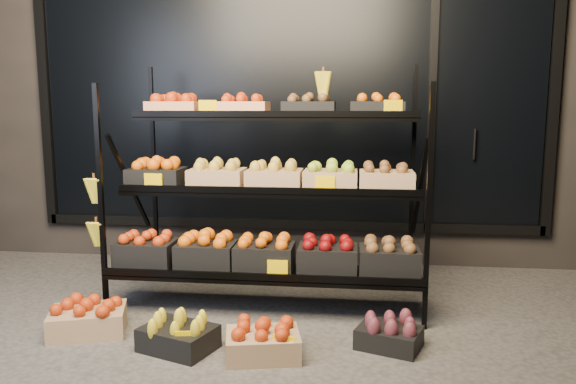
# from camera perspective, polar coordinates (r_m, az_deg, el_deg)

# --- Properties ---
(ground) EXTENTS (24.00, 24.00, 0.00)m
(ground) POSITION_cam_1_polar(r_m,az_deg,el_deg) (3.51, -3.36, -14.04)
(ground) COLOR #514F4C
(ground) RESTS_ON ground
(building) EXTENTS (6.00, 2.08, 3.50)m
(building) POSITION_cam_1_polar(r_m,az_deg,el_deg) (5.82, 1.07, 12.62)
(building) COLOR #2D2826
(building) RESTS_ON ground
(display_rack) EXTENTS (2.18, 1.02, 1.71)m
(display_rack) POSITION_cam_1_polar(r_m,az_deg,el_deg) (3.87, -2.03, 0.25)
(display_rack) COLOR black
(display_rack) RESTS_ON ground
(tag_floor_a) EXTENTS (0.13, 0.01, 0.12)m
(tag_floor_a) POSITION_cam_1_polar(r_m,az_deg,el_deg) (3.20, -10.18, -15.39)
(tag_floor_a) COLOR #E5B600
(tag_floor_a) RESTS_ON ground
(tag_floor_b) EXTENTS (0.13, 0.01, 0.12)m
(tag_floor_b) POSITION_cam_1_polar(r_m,az_deg,el_deg) (3.10, -0.45, -16.10)
(tag_floor_b) COLOR #E5B600
(tag_floor_b) RESTS_ON ground
(floor_crate_left) EXTENTS (0.51, 0.44, 0.21)m
(floor_crate_left) POSITION_cam_1_polar(r_m,az_deg,el_deg) (3.67, -19.67, -11.89)
(floor_crate_left) COLOR tan
(floor_crate_left) RESTS_ON ground
(floor_crate_midleft) EXTENTS (0.47, 0.41, 0.20)m
(floor_crate_midleft) POSITION_cam_1_polar(r_m,az_deg,el_deg) (3.31, -11.09, -13.95)
(floor_crate_midleft) COLOR black
(floor_crate_midleft) RESTS_ON ground
(floor_crate_midright) EXTENTS (0.45, 0.37, 0.20)m
(floor_crate_midright) POSITION_cam_1_polar(r_m,az_deg,el_deg) (3.17, -2.57, -14.83)
(floor_crate_midright) COLOR tan
(floor_crate_midright) RESTS_ON ground
(floor_crate_right) EXTENTS (0.41, 0.35, 0.18)m
(floor_crate_right) POSITION_cam_1_polar(r_m,az_deg,el_deg) (3.33, 10.24, -13.94)
(floor_crate_right) COLOR black
(floor_crate_right) RESTS_ON ground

